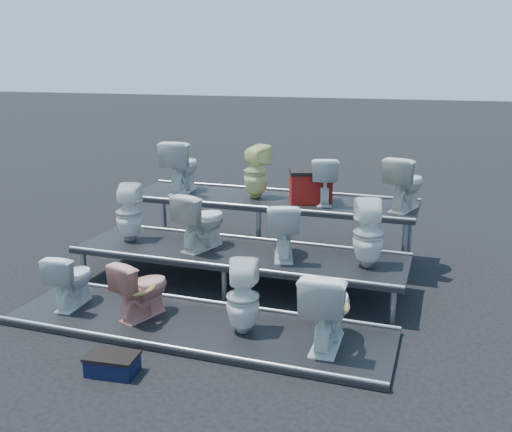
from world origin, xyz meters
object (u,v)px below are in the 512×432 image
(toilet_6, at_px, (283,230))
(toilet_7, at_px, (368,234))
(red_crate, at_px, (310,188))
(toilet_11, at_px, (405,183))
(step_stool, at_px, (113,365))
(toilet_8, at_px, (181,166))
(toilet_5, at_px, (202,220))
(toilet_2, at_px, (243,297))
(toilet_4, at_px, (129,213))
(toilet_9, at_px, (256,172))
(toilet_3, at_px, (327,307))
(toilet_10, at_px, (324,180))
(toilet_1, at_px, (142,288))
(toilet_0, at_px, (71,279))

(toilet_6, height_order, toilet_7, toilet_7)
(toilet_7, distance_m, red_crate, 1.67)
(toilet_11, height_order, step_stool, toilet_11)
(toilet_8, height_order, toilet_11, toilet_8)
(toilet_5, height_order, toilet_8, toilet_8)
(toilet_2, xyz_separation_m, step_stool, (-0.89, -1.07, -0.36))
(toilet_4, height_order, toilet_9, toilet_9)
(toilet_4, bearing_deg, toilet_3, 140.19)
(toilet_7, relative_size, red_crate, 1.40)
(toilet_6, xyz_separation_m, toilet_8, (-1.99, 1.30, 0.45))
(toilet_4, xyz_separation_m, toilet_8, (0.16, 1.30, 0.42))
(toilet_6, bearing_deg, toilet_7, 163.32)
(toilet_6, height_order, toilet_8, toilet_8)
(toilet_6, distance_m, toilet_9, 1.59)
(toilet_2, bearing_deg, toilet_5, -66.35)
(toilet_4, xyz_separation_m, toilet_10, (2.35, 1.30, 0.35))
(toilet_11, bearing_deg, toilet_4, 38.06)
(toilet_1, distance_m, toilet_8, 2.84)
(toilet_8, relative_size, step_stool, 1.78)
(toilet_4, xyz_separation_m, toilet_6, (2.14, 0.00, -0.03))
(toilet_0, distance_m, toilet_6, 2.55)
(toilet_2, distance_m, toilet_5, 1.70)
(toilet_2, height_order, toilet_10, toilet_10)
(toilet_8, bearing_deg, toilet_4, 76.80)
(toilet_6, distance_m, toilet_7, 1.03)
(toilet_3, xyz_separation_m, toilet_5, (-1.91, 1.30, 0.37))
(toilet_5, height_order, toilet_9, toilet_9)
(toilet_3, height_order, toilet_8, toilet_8)
(toilet_7, bearing_deg, toilet_2, 36.04)
(toilet_5, distance_m, toilet_7, 2.11)
(toilet_2, relative_size, toilet_10, 1.17)
(toilet_8, bearing_deg, toilet_5, 118.42)
(toilet_6, xyz_separation_m, toilet_10, (0.21, 1.30, 0.38))
(toilet_9, distance_m, toilet_11, 2.11)
(toilet_2, bearing_deg, toilet_6, -107.19)
(toilet_5, distance_m, red_crate, 1.73)
(toilet_1, height_order, toilet_6, toilet_6)
(toilet_1, relative_size, step_stool, 1.48)
(toilet_9, bearing_deg, toilet_7, 168.56)
(toilet_1, xyz_separation_m, toilet_8, (-0.75, 2.60, 0.87))
(toilet_8, xyz_separation_m, toilet_10, (2.19, 0.00, -0.07))
(toilet_6, bearing_deg, red_crate, -107.33)
(toilet_10, bearing_deg, toilet_8, -15.43)
(toilet_2, height_order, toilet_7, toilet_7)
(toilet_1, height_order, step_stool, toilet_1)
(toilet_9, distance_m, step_stool, 3.86)
(red_crate, bearing_deg, toilet_6, -110.27)
(toilet_9, height_order, red_crate, toilet_9)
(toilet_1, distance_m, toilet_5, 1.38)
(toilet_0, bearing_deg, toilet_11, -146.68)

